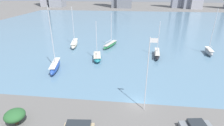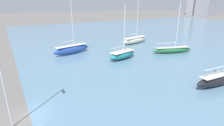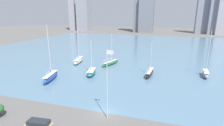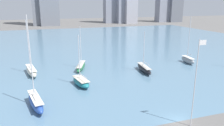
% 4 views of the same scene
% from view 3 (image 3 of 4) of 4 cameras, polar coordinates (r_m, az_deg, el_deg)
% --- Properties ---
extents(ground_plane, '(500.00, 500.00, 0.00)m').
position_cam_3_polar(ground_plane, '(36.71, -2.31, -15.95)').
color(ground_plane, '#605E5B').
extents(harbor_water, '(180.00, 140.00, 0.00)m').
position_cam_3_polar(harbor_water, '(101.87, 10.79, 4.42)').
color(harbor_water, slate).
rests_on(harbor_water, ground_plane).
extents(flag_pole, '(1.24, 0.14, 13.45)m').
position_cam_3_polar(flag_pole, '(31.69, -1.53, -6.61)').
color(flag_pole, silver).
rests_on(flag_pole, ground_plane).
extents(distant_city_skyline, '(220.82, 20.17, 70.89)m').
position_cam_3_polar(distant_city_skyline, '(200.50, 14.24, 17.18)').
color(distant_city_skyline, '#9E9EA8').
rests_on(distant_city_skyline, ground_plane).
extents(sailboat_gray, '(2.31, 6.87, 14.48)m').
position_cam_3_polar(sailboat_gray, '(62.88, 28.26, -3.05)').
color(sailboat_gray, gray).
rests_on(sailboat_gray, harbor_water).
extents(sailboat_black, '(2.68, 9.50, 10.95)m').
position_cam_3_polar(sailboat_black, '(57.93, 12.18, -3.13)').
color(sailboat_black, black).
rests_on(sailboat_black, harbor_water).
extents(sailboat_green, '(5.18, 10.33, 12.07)m').
position_cam_3_polar(sailboat_green, '(68.74, -0.49, 0.07)').
color(sailboat_green, '#236B3D').
rests_on(sailboat_green, harbor_water).
extents(sailboat_blue, '(3.67, 9.56, 16.43)m').
position_cam_3_polar(sailboat_blue, '(55.62, -19.41, -4.26)').
color(sailboat_blue, '#284CA8').
rests_on(sailboat_blue, harbor_water).
extents(sailboat_teal, '(3.95, 7.62, 11.53)m').
position_cam_3_polar(sailboat_teal, '(57.62, -6.75, -3.01)').
color(sailboat_teal, '#1E757F').
rests_on(sailboat_teal, harbor_water).
extents(sailboat_cream, '(3.85, 10.44, 14.16)m').
position_cam_3_polar(sailboat_cream, '(72.80, -10.84, 0.84)').
color(sailboat_cream, beige).
rests_on(sailboat_cream, harbor_water).
extents(parked_suv_tan, '(4.74, 2.48, 1.88)m').
position_cam_3_polar(parked_suv_tan, '(33.96, -22.77, -18.14)').
color(parked_suv_tan, tan).
rests_on(parked_suv_tan, ground_plane).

